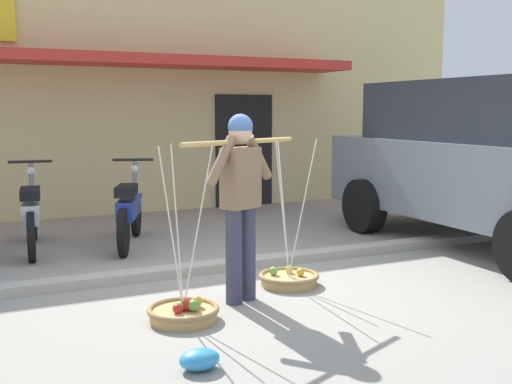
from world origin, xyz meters
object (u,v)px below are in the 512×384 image
Objects in this scene: motorcycle_third_in_row at (130,211)px; fruit_vendor at (241,195)px; fruit_basket_right_side at (184,311)px; motorcycle_second_in_row at (32,215)px; plastic_litter_bag at (199,359)px; parked_truck at (498,158)px; fruit_basket_left_side at (289,278)px.

fruit_vendor is at bearing -83.05° from motorcycle_third_in_row.
fruit_basket_right_side is 3.37m from motorcycle_second_in_row.
motorcycle_third_in_row is at bearing 84.14° from fruit_basket_right_side.
fruit_basket_right_side is 5.18× the size of plastic_litter_bag.
parked_truck reaches higher than motorcycle_second_in_row.
fruit_basket_right_side is 4.68m from parked_truck.
fruit_basket_left_side is 1.00× the size of fruit_basket_right_side.
fruit_basket_left_side is at bearing -68.26° from motorcycle_third_in_row.
motorcycle_second_in_row is (-1.49, 2.97, -0.52)m from fruit_vendor.
fruit_basket_right_side reaches higher than plastic_litter_bag.
fruit_vendor is 2.80m from motorcycle_third_in_row.
motorcycle_second_in_row is at bearing 168.53° from motorcycle_third_in_row.
parked_truck is (3.82, 0.69, 0.16)m from fruit_vendor.
parked_truck reaches higher than fruit_vendor.
plastic_litter_bag is at bearing -124.55° from fruit_vendor.
fruit_basket_right_side is at bearing -156.57° from fruit_vendor.
fruit_basket_right_side is (-1.29, -0.56, 0.00)m from fruit_basket_left_side.
fruit_basket_right_side is (-0.64, -0.28, -0.90)m from fruit_vendor.
fruit_basket_left_side is 1.40m from fruit_basket_right_side.
fruit_basket_right_side is 1.00m from plastic_litter_bag.
plastic_litter_bag is at bearing -134.54° from fruit_basket_left_side.
motorcycle_third_in_row is at bearing -11.47° from motorcycle_second_in_row.
motorcycle_third_in_row reaches higher than plastic_litter_bag.
plastic_litter_bag is (0.62, -4.22, -0.38)m from motorcycle_second_in_row.
fruit_basket_right_side is at bearing -156.62° from fruit_basket_left_side.
fruit_vendor is 1.17× the size of fruit_basket_left_side.
motorcycle_second_in_row is 4.28m from plastic_litter_bag.
fruit_basket_right_side reaches higher than motorcycle_second_in_row.
motorcycle_second_in_row is at bearing 156.79° from parked_truck.
motorcycle_third_in_row is 4.67m from parked_truck.
fruit_vendor is 1.77m from plastic_litter_bag.
fruit_basket_right_side is 0.84× the size of motorcycle_third_in_row.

